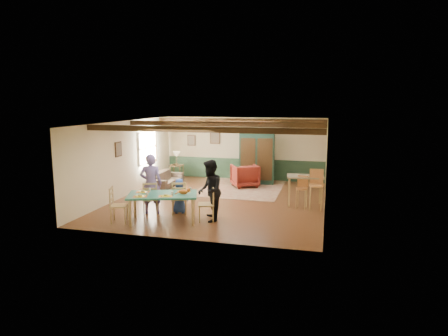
% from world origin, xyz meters
% --- Properties ---
extents(floor, '(8.00, 8.00, 0.00)m').
position_xyz_m(floor, '(0.00, 0.00, 0.00)').
color(floor, '#512A16').
rests_on(floor, ground).
extents(wall_back, '(7.00, 0.02, 2.70)m').
position_xyz_m(wall_back, '(0.00, 4.00, 1.35)').
color(wall_back, beige).
rests_on(wall_back, floor).
extents(wall_left, '(0.02, 8.00, 2.70)m').
position_xyz_m(wall_left, '(-3.50, 0.00, 1.35)').
color(wall_left, beige).
rests_on(wall_left, floor).
extents(wall_right, '(0.02, 8.00, 2.70)m').
position_xyz_m(wall_right, '(3.50, 0.00, 1.35)').
color(wall_right, beige).
rests_on(wall_right, floor).
extents(ceiling, '(7.00, 8.00, 0.02)m').
position_xyz_m(ceiling, '(0.00, 0.00, 2.70)').
color(ceiling, silver).
rests_on(ceiling, wall_back).
extents(wainscot_back, '(6.95, 0.03, 0.90)m').
position_xyz_m(wainscot_back, '(0.00, 3.98, 0.45)').
color(wainscot_back, '#203C28').
rests_on(wainscot_back, floor).
extents(ceiling_beam_front, '(6.95, 0.16, 0.16)m').
position_xyz_m(ceiling_beam_front, '(0.00, -2.30, 2.61)').
color(ceiling_beam_front, black).
rests_on(ceiling_beam_front, ceiling).
extents(ceiling_beam_mid, '(6.95, 0.16, 0.16)m').
position_xyz_m(ceiling_beam_mid, '(0.00, 0.40, 2.61)').
color(ceiling_beam_mid, black).
rests_on(ceiling_beam_mid, ceiling).
extents(ceiling_beam_back, '(6.95, 0.16, 0.16)m').
position_xyz_m(ceiling_beam_back, '(0.00, 3.00, 2.61)').
color(ceiling_beam_back, black).
rests_on(ceiling_beam_back, ceiling).
extents(window_left, '(0.06, 1.60, 1.30)m').
position_xyz_m(window_left, '(-3.47, 1.70, 1.55)').
color(window_left, white).
rests_on(window_left, wall_left).
extents(picture_left_wall, '(0.04, 0.42, 0.52)m').
position_xyz_m(picture_left_wall, '(-3.47, -0.60, 1.75)').
color(picture_left_wall, gray).
rests_on(picture_left_wall, wall_left).
extents(picture_back_a, '(0.45, 0.04, 0.55)m').
position_xyz_m(picture_back_a, '(-1.30, 3.97, 1.80)').
color(picture_back_a, gray).
rests_on(picture_back_a, wall_back).
extents(picture_back_b, '(0.38, 0.04, 0.48)m').
position_xyz_m(picture_back_b, '(-2.40, 3.97, 1.65)').
color(picture_back_b, gray).
rests_on(picture_back_b, wall_back).
extents(dining_table, '(2.16, 1.60, 0.80)m').
position_xyz_m(dining_table, '(-0.94, -2.73, 0.40)').
color(dining_table, '#1F6354').
rests_on(dining_table, floor).
extents(dining_chair_far_left, '(0.57, 0.58, 1.01)m').
position_xyz_m(dining_chair_far_left, '(-1.59, -2.13, 0.51)').
color(dining_chair_far_left, tan).
rests_on(dining_chair_far_left, floor).
extents(dining_chair_far_right, '(0.57, 0.58, 1.01)m').
position_xyz_m(dining_chair_far_right, '(-0.77, -1.87, 0.51)').
color(dining_chair_far_right, tan).
rests_on(dining_chair_far_right, floor).
extents(dining_chair_end_left, '(0.58, 0.57, 1.01)m').
position_xyz_m(dining_chair_end_left, '(-2.11, -3.11, 0.51)').
color(dining_chair_end_left, tan).
rests_on(dining_chair_end_left, floor).
extents(dining_chair_end_right, '(0.58, 0.57, 1.01)m').
position_xyz_m(dining_chair_end_right, '(0.22, -2.36, 0.51)').
color(dining_chair_end_right, tan).
rests_on(dining_chair_end_right, floor).
extents(person_man, '(0.77, 0.62, 1.84)m').
position_xyz_m(person_man, '(-1.61, -2.05, 0.92)').
color(person_man, '#715D9F').
rests_on(person_man, floor).
extents(person_woman, '(0.90, 1.02, 1.76)m').
position_xyz_m(person_woman, '(0.33, -2.32, 0.88)').
color(person_woman, black).
rests_on(person_woman, floor).
extents(person_child, '(0.60, 0.49, 1.07)m').
position_xyz_m(person_child, '(-0.80, -1.79, 0.54)').
color(person_child, '#2A4FAA').
rests_on(person_child, floor).
extents(cat, '(0.41, 0.26, 0.19)m').
position_xyz_m(cat, '(-0.35, -2.65, 0.90)').
color(cat, orange).
rests_on(cat, dining_table).
extents(place_setting_near_left, '(0.50, 0.44, 0.11)m').
position_xyz_m(place_setting_near_left, '(-1.42, -3.16, 0.86)').
color(place_setting_near_left, yellow).
rests_on(place_setting_near_left, dining_table).
extents(place_setting_near_center, '(0.50, 0.44, 0.11)m').
position_xyz_m(place_setting_near_center, '(-0.76, -2.95, 0.86)').
color(place_setting_near_center, yellow).
rests_on(place_setting_near_center, dining_table).
extents(place_setting_far_left, '(0.50, 0.44, 0.11)m').
position_xyz_m(place_setting_far_left, '(-1.59, -2.66, 0.86)').
color(place_setting_far_left, yellow).
rests_on(place_setting_far_left, dining_table).
extents(place_setting_far_right, '(0.50, 0.44, 0.11)m').
position_xyz_m(place_setting_far_right, '(-0.47, -2.30, 0.86)').
color(place_setting_far_right, yellow).
rests_on(place_setting_far_right, dining_table).
extents(area_rug, '(3.14, 3.73, 0.01)m').
position_xyz_m(area_rug, '(0.28, 2.11, 0.01)').
color(area_rug, '#BCAE88').
rests_on(area_rug, floor).
extents(armoire, '(1.61, 0.75, 2.21)m').
position_xyz_m(armoire, '(0.72, 3.19, 1.10)').
color(armoire, '#133025').
rests_on(armoire, floor).
extents(armchair, '(1.33, 1.34, 0.90)m').
position_xyz_m(armchair, '(0.36, 2.44, 0.45)').
color(armchair, '#511210').
rests_on(armchair, floor).
extents(sofa, '(0.79, 1.97, 0.57)m').
position_xyz_m(sofa, '(-2.74, 1.81, 0.29)').
color(sofa, '#423429').
rests_on(sofa, floor).
extents(end_table, '(0.53, 0.53, 0.64)m').
position_xyz_m(end_table, '(-2.83, 3.20, 0.32)').
color(end_table, black).
rests_on(end_table, floor).
extents(table_lamp, '(0.36, 0.36, 0.59)m').
position_xyz_m(table_lamp, '(-2.83, 3.20, 0.93)').
color(table_lamp, beige).
rests_on(table_lamp, end_table).
extents(counter_table, '(1.25, 0.81, 0.99)m').
position_xyz_m(counter_table, '(2.86, 0.12, 0.49)').
color(counter_table, '#B0A989').
rests_on(counter_table, floor).
extents(bar_stool_left, '(0.41, 0.45, 1.04)m').
position_xyz_m(bar_stool_left, '(2.77, -0.28, 0.52)').
color(bar_stool_left, tan).
rests_on(bar_stool_left, floor).
extents(bar_stool_right, '(0.46, 0.51, 1.27)m').
position_xyz_m(bar_stool_right, '(3.22, -0.37, 0.64)').
color(bar_stool_right, tan).
rests_on(bar_stool_right, floor).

